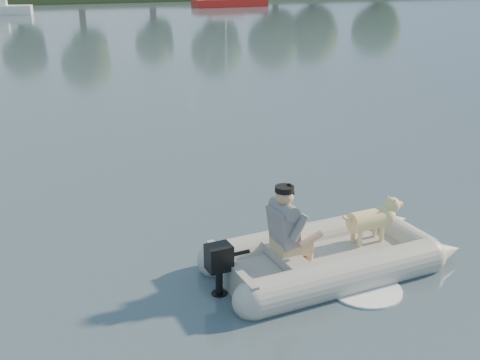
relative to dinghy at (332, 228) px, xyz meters
name	(u,v)px	position (x,y,z in m)	size (l,w,h in m)	color
water	(302,278)	(-0.51, -0.15, -0.62)	(160.00, 160.00, 0.00)	#4E6069
dinghy	(332,228)	(0.00, 0.00, 0.00)	(4.73, 3.08, 1.45)	#979893
man	(285,223)	(-0.74, -0.01, 0.19)	(0.76, 0.65, 1.13)	slate
dog	(368,223)	(0.67, 0.11, -0.08)	(0.98, 0.35, 0.65)	#D0B878
outboard_motor	(219,272)	(-1.74, -0.15, -0.30)	(0.43, 0.30, 0.83)	black
motorboat	(2,3)	(-4.42, 45.92, 0.26)	(4.58, 1.76, 1.94)	white
sailboat	(229,2)	(15.23, 47.71, -0.21)	(6.93, 2.27, 9.45)	red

